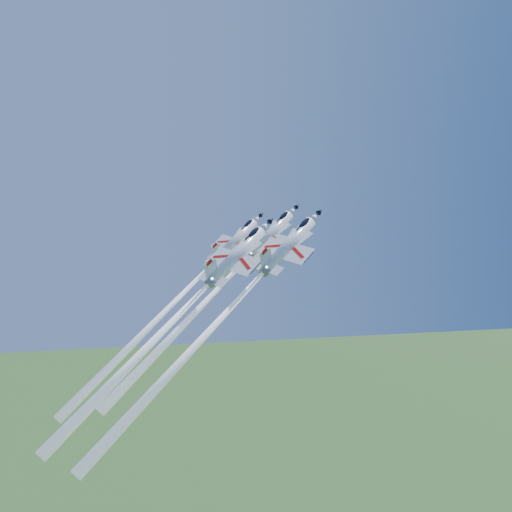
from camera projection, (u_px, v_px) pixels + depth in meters
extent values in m
cylinder|color=white|center=(270.00, 234.00, 111.35)|extent=(7.98, 7.91, 11.09)
cone|color=white|center=(293.00, 211.00, 114.56)|extent=(3.47, 3.32, 3.28)
cone|color=black|center=(298.00, 206.00, 115.31)|extent=(1.75, 1.67, 1.65)
cone|color=slate|center=(249.00, 257.00, 108.39)|extent=(2.97, 2.81, 2.40)
ellipsoid|color=black|center=(284.00, 216.00, 113.00)|extent=(3.18, 2.44, 2.78)
cube|color=black|center=(279.00, 220.00, 112.17)|extent=(1.04, 0.69, 0.97)
cube|color=white|center=(267.00, 239.00, 110.97)|extent=(8.40, 9.73, 4.18)
cube|color=white|center=(273.00, 226.00, 113.38)|extent=(3.12, 2.31, 2.33)
cube|color=white|center=(283.00, 229.00, 111.65)|extent=(3.12, 2.31, 2.33)
cube|color=white|center=(252.00, 254.00, 108.89)|extent=(4.50, 5.30, 2.20)
cube|color=white|center=(250.00, 246.00, 108.01)|extent=(3.21, 2.39, 3.93)
cube|color=#BE1009|center=(249.00, 240.00, 107.31)|extent=(1.23, 0.84, 1.23)
cube|color=black|center=(272.00, 238.00, 111.92)|extent=(7.66, 4.15, 6.53)
sphere|color=white|center=(248.00, 258.00, 108.28)|extent=(1.19, 1.14, 1.09)
cone|color=white|center=(180.00, 328.00, 99.98)|extent=(19.40, 19.57, 31.04)
cylinder|color=white|center=(236.00, 240.00, 114.25)|extent=(7.51, 7.45, 10.44)
cone|color=white|center=(257.00, 219.00, 117.27)|extent=(3.27, 3.13, 3.09)
cone|color=black|center=(262.00, 214.00, 117.97)|extent=(1.65, 1.58, 1.55)
cone|color=slate|center=(215.00, 261.00, 111.46)|extent=(2.80, 2.65, 2.26)
ellipsoid|color=black|center=(248.00, 224.00, 115.80)|extent=(2.99, 2.30, 2.62)
cube|color=black|center=(244.00, 227.00, 115.02)|extent=(0.98, 0.65, 0.91)
cube|color=white|center=(232.00, 245.00, 113.88)|extent=(7.90, 9.16, 3.94)
cube|color=white|center=(239.00, 233.00, 116.16)|extent=(2.94, 2.17, 2.19)
cube|color=white|center=(247.00, 235.00, 114.52)|extent=(2.94, 2.17, 2.19)
cube|color=white|center=(218.00, 258.00, 111.92)|extent=(4.23, 4.99, 2.07)
cube|color=white|center=(216.00, 251.00, 111.10)|extent=(3.02, 2.25, 3.70)
cube|color=#BE1009|center=(215.00, 246.00, 110.44)|extent=(1.16, 0.80, 1.16)
cube|color=black|center=(237.00, 244.00, 114.78)|extent=(7.21, 3.90, 6.15)
sphere|color=white|center=(214.00, 262.00, 111.35)|extent=(1.12, 1.07, 1.02)
cone|color=white|center=(143.00, 334.00, 102.68)|extent=(20.02, 20.20, 32.25)
cylinder|color=white|center=(289.00, 245.00, 103.33)|extent=(8.68, 8.61, 12.06)
cone|color=white|center=(314.00, 217.00, 106.81)|extent=(3.78, 3.62, 3.57)
cone|color=black|center=(320.00, 211.00, 107.62)|extent=(1.90, 1.82, 1.79)
cone|color=slate|center=(264.00, 271.00, 100.11)|extent=(3.23, 3.06, 2.61)
ellipsoid|color=black|center=(305.00, 223.00, 105.12)|extent=(3.46, 2.65, 3.02)
cube|color=black|center=(299.00, 228.00, 104.21)|extent=(1.13, 0.75, 1.05)
cube|color=white|center=(285.00, 250.00, 102.90)|extent=(9.13, 10.58, 4.55)
cube|color=white|center=(292.00, 235.00, 105.53)|extent=(3.39, 2.51, 2.53)
cube|color=white|center=(304.00, 238.00, 103.64)|extent=(3.39, 2.51, 2.53)
cube|color=white|center=(268.00, 268.00, 100.64)|extent=(4.89, 5.76, 2.39)
cube|color=white|center=(266.00, 259.00, 99.69)|extent=(3.49, 2.60, 4.28)
cube|color=#BE1009|center=(264.00, 251.00, 98.93)|extent=(1.34, 0.92, 1.34)
cube|color=black|center=(291.00, 249.00, 103.94)|extent=(8.33, 4.51, 7.10)
sphere|color=white|center=(263.00, 272.00, 99.98)|extent=(1.30, 1.24, 1.18)
cone|color=white|center=(180.00, 363.00, 90.49)|extent=(22.05, 22.25, 35.40)
cylinder|color=white|center=(237.00, 255.00, 102.24)|extent=(8.87, 8.80, 12.32)
cone|color=white|center=(265.00, 226.00, 105.80)|extent=(3.86, 3.70, 3.65)
cone|color=black|center=(271.00, 220.00, 106.63)|extent=(1.95, 1.86, 1.83)
cone|color=slate|center=(210.00, 283.00, 98.95)|extent=(3.30, 3.12, 2.67)
ellipsoid|color=black|center=(254.00, 233.00, 104.07)|extent=(3.53, 2.71, 3.09)
cube|color=black|center=(248.00, 238.00, 103.14)|extent=(1.16, 0.77, 1.07)
cube|color=white|center=(233.00, 261.00, 101.81)|extent=(9.33, 10.81, 4.65)
cube|color=white|center=(241.00, 245.00, 104.49)|extent=(3.47, 2.56, 2.59)
cube|color=white|center=(252.00, 248.00, 102.56)|extent=(3.47, 2.56, 2.59)
cube|color=white|center=(214.00, 279.00, 99.49)|extent=(5.00, 5.89, 2.45)
cube|color=white|center=(211.00, 270.00, 98.52)|extent=(3.57, 2.66, 4.37)
cube|color=#BE1009|center=(209.00, 263.00, 97.74)|extent=(1.37, 0.94, 1.37)
cube|color=black|center=(239.00, 259.00, 102.87)|extent=(8.52, 4.61, 7.26)
sphere|color=white|center=(209.00, 284.00, 98.82)|extent=(1.33, 1.27, 1.21)
cone|color=white|center=(132.00, 362.00, 90.71)|extent=(19.31, 19.45, 30.58)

